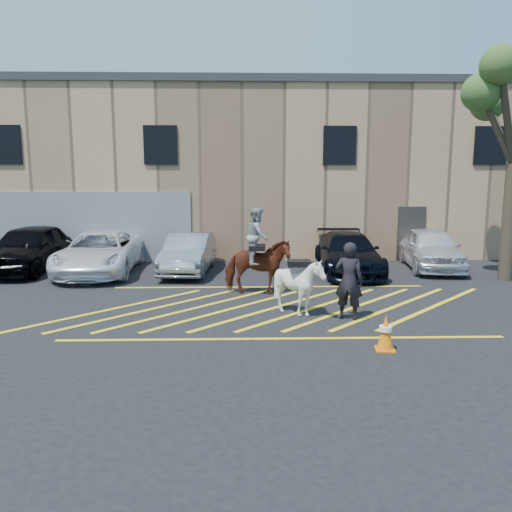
{
  "coord_description": "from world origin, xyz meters",
  "views": [
    {
      "loc": [
        -0.82,
        -12.92,
        3.4
      ],
      "look_at": [
        -0.47,
        0.2,
        1.3
      ],
      "focal_mm": 35.0,
      "sensor_mm": 36.0,
      "label": 1
    }
  ],
  "objects_px": {
    "traffic_cone": "(386,332)",
    "car_silver_sedan": "(189,253)",
    "car_blue_suv": "(348,253)",
    "saddled_white": "(299,286)",
    "car_black_suv": "(30,248)",
    "handler": "(349,281)",
    "mounted_bay": "(257,259)",
    "car_white_pickup": "(100,253)",
    "car_white_suv": "(431,248)"
  },
  "relations": [
    {
      "from": "handler",
      "to": "mounted_bay",
      "type": "height_order",
      "value": "mounted_bay"
    },
    {
      "from": "mounted_bay",
      "to": "traffic_cone",
      "type": "bearing_deg",
      "value": -63.78
    },
    {
      "from": "handler",
      "to": "mounted_bay",
      "type": "distance_m",
      "value": 3.4
    },
    {
      "from": "car_black_suv",
      "to": "car_white_pickup",
      "type": "xyz_separation_m",
      "value": [
        2.67,
        -0.54,
        -0.11
      ]
    },
    {
      "from": "car_white_pickup",
      "to": "car_white_suv",
      "type": "height_order",
      "value": "car_white_suv"
    },
    {
      "from": "car_blue_suv",
      "to": "car_white_suv",
      "type": "distance_m",
      "value": 3.31
    },
    {
      "from": "car_silver_sedan",
      "to": "saddled_white",
      "type": "distance_m",
      "value": 6.54
    },
    {
      "from": "saddled_white",
      "to": "traffic_cone",
      "type": "distance_m",
      "value": 2.96
    },
    {
      "from": "car_blue_suv",
      "to": "traffic_cone",
      "type": "xyz_separation_m",
      "value": [
        -0.93,
        -8.01,
        -0.34
      ]
    },
    {
      "from": "mounted_bay",
      "to": "car_blue_suv",
      "type": "bearing_deg",
      "value": 43.57
    },
    {
      "from": "mounted_bay",
      "to": "car_white_suv",
      "type": "bearing_deg",
      "value": 30.5
    },
    {
      "from": "car_white_pickup",
      "to": "car_blue_suv",
      "type": "bearing_deg",
      "value": -3.55
    },
    {
      "from": "car_white_pickup",
      "to": "car_black_suv",
      "type": "bearing_deg",
      "value": 165.87
    },
    {
      "from": "car_black_suv",
      "to": "car_blue_suv",
      "type": "relative_size",
      "value": 1.02
    },
    {
      "from": "car_black_suv",
      "to": "handler",
      "type": "height_order",
      "value": "handler"
    },
    {
      "from": "mounted_bay",
      "to": "car_white_pickup",
      "type": "bearing_deg",
      "value": 149.01
    },
    {
      "from": "saddled_white",
      "to": "traffic_cone",
      "type": "height_order",
      "value": "saddled_white"
    },
    {
      "from": "mounted_bay",
      "to": "saddled_white",
      "type": "distance_m",
      "value": 2.5
    },
    {
      "from": "car_white_suv",
      "to": "traffic_cone",
      "type": "distance_m",
      "value": 9.67
    },
    {
      "from": "traffic_cone",
      "to": "handler",
      "type": "bearing_deg",
      "value": 97.31
    },
    {
      "from": "saddled_white",
      "to": "mounted_bay",
      "type": "bearing_deg",
      "value": 112.72
    },
    {
      "from": "car_black_suv",
      "to": "car_silver_sedan",
      "type": "xyz_separation_m",
      "value": [
        5.79,
        -0.47,
        -0.15
      ]
    },
    {
      "from": "car_silver_sedan",
      "to": "car_white_suv",
      "type": "distance_m",
      "value": 8.92
    },
    {
      "from": "car_black_suv",
      "to": "car_white_suv",
      "type": "xyz_separation_m",
      "value": [
        14.69,
        0.04,
        -0.08
      ]
    },
    {
      "from": "saddled_white",
      "to": "car_black_suv",
      "type": "bearing_deg",
      "value": 146.09
    },
    {
      "from": "handler",
      "to": "traffic_cone",
      "type": "height_order",
      "value": "handler"
    },
    {
      "from": "handler",
      "to": "car_white_pickup",
      "type": "bearing_deg",
      "value": -12.6
    },
    {
      "from": "car_black_suv",
      "to": "car_blue_suv",
      "type": "xyz_separation_m",
      "value": [
        11.46,
        -0.67,
        -0.14
      ]
    },
    {
      "from": "car_silver_sedan",
      "to": "car_white_suv",
      "type": "height_order",
      "value": "car_white_suv"
    },
    {
      "from": "car_silver_sedan",
      "to": "car_white_suv",
      "type": "bearing_deg",
      "value": 7.12
    },
    {
      "from": "mounted_bay",
      "to": "saddled_white",
      "type": "height_order",
      "value": "mounted_bay"
    },
    {
      "from": "car_white_pickup",
      "to": "saddled_white",
      "type": "xyz_separation_m",
      "value": [
        6.43,
        -5.57,
        0.01
      ]
    },
    {
      "from": "mounted_bay",
      "to": "saddled_white",
      "type": "xyz_separation_m",
      "value": [
        0.96,
        -2.29,
        -0.28
      ]
    },
    {
      "from": "car_blue_suv",
      "to": "saddled_white",
      "type": "relative_size",
      "value": 3.31
    },
    {
      "from": "car_silver_sedan",
      "to": "traffic_cone",
      "type": "xyz_separation_m",
      "value": [
        4.73,
        -8.21,
        -0.33
      ]
    },
    {
      "from": "car_silver_sedan",
      "to": "mounted_bay",
      "type": "distance_m",
      "value": 4.11
    },
    {
      "from": "car_black_suv",
      "to": "traffic_cone",
      "type": "relative_size",
      "value": 6.76
    },
    {
      "from": "car_blue_suv",
      "to": "mounted_bay",
      "type": "bearing_deg",
      "value": -134.62
    },
    {
      "from": "car_white_pickup",
      "to": "car_silver_sedan",
      "type": "height_order",
      "value": "car_white_pickup"
    },
    {
      "from": "car_silver_sedan",
      "to": "saddled_white",
      "type": "bearing_deg",
      "value": -55.8
    },
    {
      "from": "saddled_white",
      "to": "car_blue_suv",
      "type": "bearing_deg",
      "value": 66.57
    },
    {
      "from": "traffic_cone",
      "to": "car_silver_sedan",
      "type": "bearing_deg",
      "value": 119.97
    },
    {
      "from": "traffic_cone",
      "to": "car_white_suv",
      "type": "bearing_deg",
      "value": 64.44
    },
    {
      "from": "car_silver_sedan",
      "to": "car_white_pickup",
      "type": "bearing_deg",
      "value": -174.8
    },
    {
      "from": "car_blue_suv",
      "to": "saddled_white",
      "type": "xyz_separation_m",
      "value": [
        -2.36,
        -5.45,
        0.04
      ]
    },
    {
      "from": "car_black_suv",
      "to": "saddled_white",
      "type": "bearing_deg",
      "value": -31.85
    },
    {
      "from": "car_white_pickup",
      "to": "saddled_white",
      "type": "bearing_deg",
      "value": -43.64
    },
    {
      "from": "handler",
      "to": "mounted_bay",
      "type": "xyz_separation_m",
      "value": [
        -2.11,
        2.67,
        0.09
      ]
    },
    {
      "from": "car_blue_suv",
      "to": "saddled_white",
      "type": "distance_m",
      "value": 5.94
    },
    {
      "from": "car_white_pickup",
      "to": "saddled_white",
      "type": "relative_size",
      "value": 3.6
    }
  ]
}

